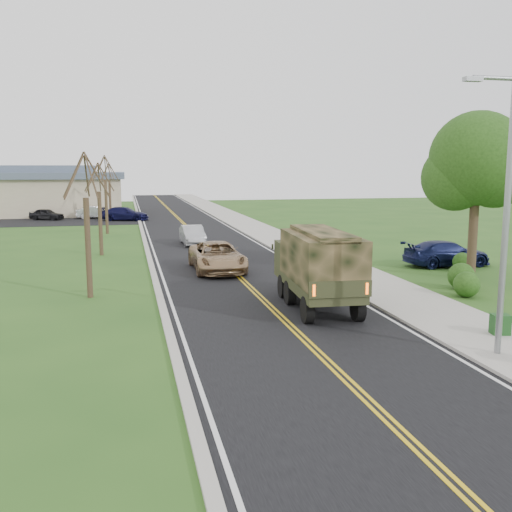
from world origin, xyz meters
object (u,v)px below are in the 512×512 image
object	(u,v)px
suv_champagne	(217,257)
sedan_silver	(193,235)
utility_box_far	(500,324)
pickup_navy	(447,253)
military_truck	(318,263)

from	to	relation	value
suv_champagne	sedan_silver	world-z (taller)	suv_champagne
sedan_silver	utility_box_far	distance (m)	25.48
suv_champagne	pickup_navy	xyz separation A→B (m)	(12.68, -1.29, -0.06)
suv_champagne	utility_box_far	size ratio (longest dim) A/B	8.50
pickup_navy	utility_box_far	bearing A→B (deg)	155.08
pickup_navy	sedan_silver	bearing A→B (deg)	46.13
suv_champagne	pickup_navy	distance (m)	12.75
utility_box_far	pickup_navy	bearing A→B (deg)	77.53
suv_champagne	utility_box_far	bearing A→B (deg)	-63.07
military_truck	pickup_navy	size ratio (longest dim) A/B	1.31
pickup_navy	utility_box_far	size ratio (longest dim) A/B	7.46
pickup_navy	utility_box_far	world-z (taller)	pickup_navy
sedan_silver	suv_champagne	bearing A→B (deg)	-91.28
suv_champagne	utility_box_far	distance (m)	15.50
military_truck	suv_champagne	bearing A→B (deg)	109.62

